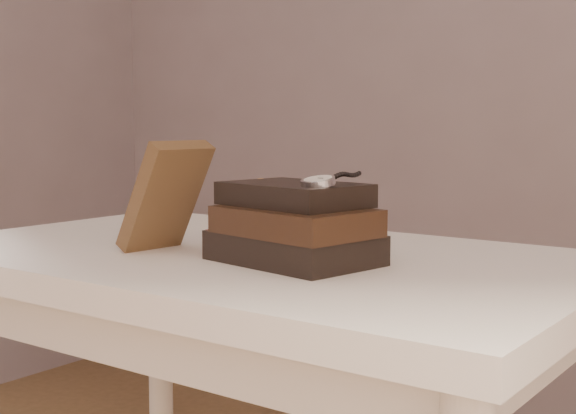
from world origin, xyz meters
The scene contains 5 objects.
table centered at (0.00, 0.35, 0.66)m, with size 1.00×0.60×0.75m.
book_stack centered at (0.11, 0.30, 0.80)m, with size 0.24×0.19×0.11m.
journal centered at (-0.10, 0.27, 0.83)m, with size 0.03×0.11×0.17m, color #3E2918.
pocket_watch centered at (0.16, 0.29, 0.86)m, with size 0.05×0.15×0.02m.
eyeglasses centered at (0.05, 0.39, 0.81)m, with size 0.11×0.12×0.04m.
Camera 1 is at (0.73, -0.56, 0.94)m, focal length 49.60 mm.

